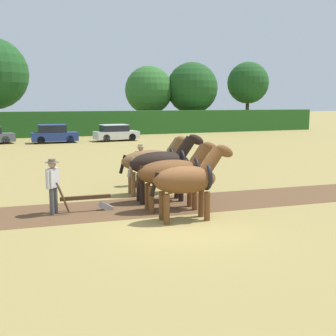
# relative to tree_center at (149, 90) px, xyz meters

# --- Properties ---
(ground_plane) EXTENTS (240.00, 240.00, 0.00)m
(ground_plane) POSITION_rel_tree_center_xyz_m (-12.47, -38.04, -4.86)
(ground_plane) COLOR #998447
(plowed_furrow_strip) EXTENTS (32.76, 5.20, 0.01)m
(plowed_furrow_strip) POSITION_rel_tree_center_xyz_m (-16.86, -35.23, -4.86)
(plowed_furrow_strip) COLOR brown
(plowed_furrow_strip) RESTS_ON ground
(hedgerow) EXTENTS (64.07, 1.33, 2.53)m
(hedgerow) POSITION_rel_tree_center_xyz_m (-12.47, -4.87, -3.59)
(hedgerow) COLOR #286023
(hedgerow) RESTS_ON ground
(tree_center) EXTENTS (5.75, 5.75, 7.74)m
(tree_center) POSITION_rel_tree_center_xyz_m (0.00, 0.00, 0.00)
(tree_center) COLOR brown
(tree_center) RESTS_ON ground
(tree_center_right) EXTENTS (6.19, 6.19, 8.23)m
(tree_center_right) POSITION_rel_tree_center_xyz_m (5.03, -1.46, 0.27)
(tree_center_right) COLOR brown
(tree_center_right) RESTS_ON ground
(tree_right) EXTENTS (5.22, 5.22, 8.47)m
(tree_right) POSITION_rel_tree_center_xyz_m (12.59, -2.00, 0.98)
(tree_right) COLOR #4C3823
(tree_right) RESTS_ON ground
(draft_horse_lead_left) EXTENTS (2.66, 0.99, 2.28)m
(draft_horse_lead_left) POSITION_rel_tree_center_xyz_m (-12.00, -37.52, -3.63)
(draft_horse_lead_left) COLOR brown
(draft_horse_lead_left) RESTS_ON ground
(draft_horse_lead_right) EXTENTS (2.91, 1.03, 2.25)m
(draft_horse_lead_right) POSITION_rel_tree_center_xyz_m (-11.91, -36.25, -3.63)
(draft_horse_lead_right) COLOR brown
(draft_horse_lead_right) RESTS_ON ground
(draft_horse_trail_left) EXTENTS (2.86, 1.03, 2.41)m
(draft_horse_trail_left) POSITION_rel_tree_center_xyz_m (-11.81, -34.98, -3.51)
(draft_horse_trail_left) COLOR black
(draft_horse_trail_left) RESTS_ON ground
(draft_horse_trail_right) EXTENTS (2.88, 1.04, 2.26)m
(draft_horse_trail_right) POSITION_rel_tree_center_xyz_m (-11.72, -33.71, -3.59)
(draft_horse_trail_right) COLOR brown
(draft_horse_trail_right) RESTS_ON ground
(plow) EXTENTS (1.81, 0.49, 1.13)m
(plow) POSITION_rel_tree_center_xyz_m (-14.49, -35.41, -4.53)
(plow) COLOR #4C331E
(plow) RESTS_ON ground
(farmer_at_plow) EXTENTS (0.45, 0.56, 1.73)m
(farmer_at_plow) POSITION_rel_tree_center_xyz_m (-15.61, -35.33, -3.84)
(farmer_at_plow) COLOR #4C4C4C
(farmer_at_plow) RESTS_ON ground
(farmer_beside_team) EXTENTS (0.60, 0.43, 1.73)m
(farmer_beside_team) POSITION_rel_tree_center_xyz_m (-11.65, -32.01, -3.84)
(farmer_beside_team) COLOR #38332D
(farmer_beside_team) RESTS_ON ground
(parked_car_center_left) EXTENTS (3.86, 1.81, 1.57)m
(parked_car_center_left) POSITION_rel_tree_center_xyz_m (-12.70, -11.51, -4.11)
(parked_car_center_left) COLOR navy
(parked_car_center_left) RESTS_ON ground
(parked_car_center) EXTENTS (3.98, 2.08, 1.47)m
(parked_car_center) POSITION_rel_tree_center_xyz_m (-7.30, -11.66, -4.15)
(parked_car_center) COLOR silver
(parked_car_center) RESTS_ON ground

